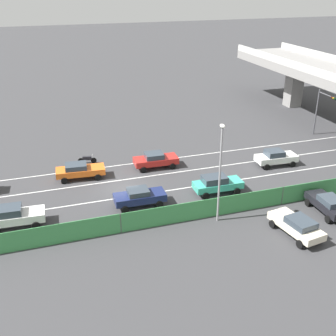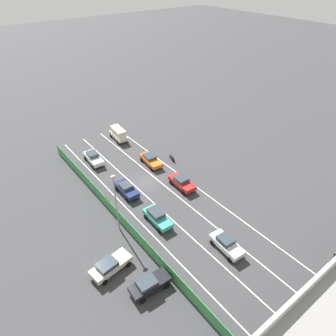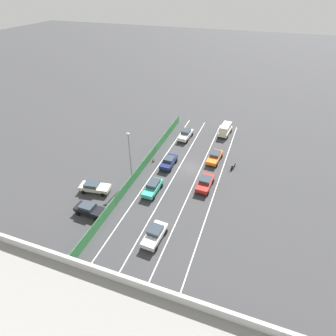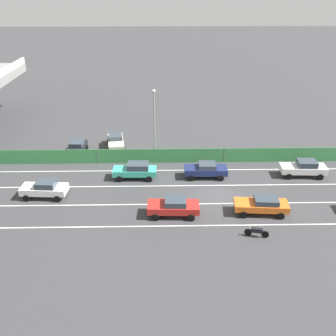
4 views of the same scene
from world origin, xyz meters
TOP-DOWN VIEW (x-y plane):
  - ground_plane at (0.00, 0.00)m, footprint 300.00×300.00m
  - lane_line_left_edge at (-5.29, 5.32)m, footprint 0.14×46.65m
  - lane_line_mid_left at (-1.76, 5.32)m, footprint 0.14×46.65m
  - lane_line_mid_right at (1.76, 5.32)m, footprint 0.14×46.65m
  - lane_line_right_edge at (5.29, 5.32)m, footprint 0.14×46.65m
  - green_fence at (7.26, 5.32)m, footprint 0.10×42.75m
  - car_sedan_white at (3.71, -9.62)m, footprint 2.20×4.78m
  - car_taxi_orange at (-3.44, -3.52)m, footprint 2.31×4.81m
  - car_sedan_navy at (3.61, 0.66)m, footprint 2.05×4.45m
  - car_taxi_teal at (3.53, 7.95)m, footprint 2.01×4.51m
  - car_sedan_red at (-3.58, 4.25)m, footprint 2.20×4.56m
  - car_hatchback_white at (-0.18, 16.33)m, footprint 2.22×4.38m
  - motorcycle at (-6.88, -2.29)m, footprint 0.72×1.92m
  - parked_sedan_cream at (11.80, 10.84)m, footprint 4.76×2.58m
  - parked_sedan_dark at (9.77, 15.23)m, footprint 4.32×2.10m
  - traffic_light at (-5.90, 25.93)m, footprint 3.49×0.47m
  - street_lamp at (7.96, 6.02)m, footprint 0.60×0.36m
  - traffic_cone at (6.60, 0.35)m, footprint 0.47×0.47m

SIDE VIEW (x-z plane):
  - ground_plane at x=0.00m, z-range 0.00..0.00m
  - lane_line_left_edge at x=-5.29m, z-range 0.00..0.01m
  - lane_line_mid_left at x=-1.76m, z-range 0.00..0.01m
  - lane_line_mid_right at x=1.76m, z-range 0.00..0.01m
  - lane_line_right_edge at x=5.29m, z-range 0.00..0.01m
  - traffic_cone at x=6.60m, z-range -0.02..0.71m
  - motorcycle at x=-6.88m, z-range -0.01..0.93m
  - green_fence at x=7.26m, z-range 0.00..1.68m
  - car_taxi_orange at x=-3.44m, z-range 0.10..1.65m
  - parked_sedan_dark at x=9.77m, z-range 0.10..1.65m
  - parked_sedan_cream at x=11.80m, z-range 0.10..1.66m
  - car_sedan_navy at x=3.61m, z-range 0.09..1.67m
  - car_sedan_red at x=-3.58m, z-range 0.08..1.69m
  - car_hatchback_white at x=-0.18m, z-range 0.07..1.76m
  - car_taxi_teal at x=3.53m, z-range 0.09..1.78m
  - car_sedan_white at x=3.71m, z-range 0.06..1.81m
  - traffic_light at x=-5.90m, z-range 1.17..6.86m
  - street_lamp at x=7.96m, z-range 0.79..9.00m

